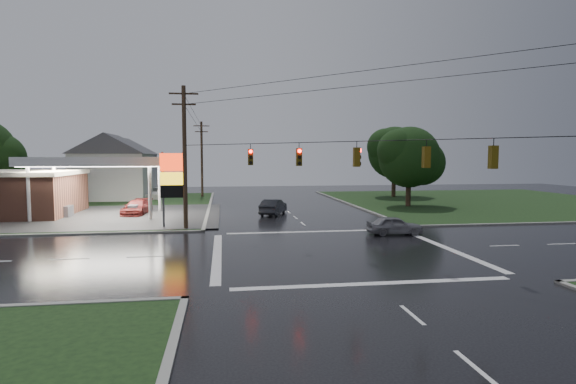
{
  "coord_description": "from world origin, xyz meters",
  "views": [
    {
      "loc": [
        -6.62,
        -25.77,
        5.62
      ],
      "look_at": [
        -1.82,
        7.21,
        3.0
      ],
      "focal_mm": 28.0,
      "sensor_mm": 36.0,
      "label": 1
    }
  ],
  "objects": [
    {
      "name": "gas_station",
      "position": [
        -25.68,
        19.7,
        2.55
      ],
      "size": [
        26.2,
        18.0,
        5.6
      ],
      "color": "#2D2D2D",
      "rests_on": "ground"
    },
    {
      "name": "house_far",
      "position": [
        -21.95,
        48.0,
        4.41
      ],
      "size": [
        11.05,
        8.48,
        8.6
      ],
      "color": "silver",
      "rests_on": "ground"
    },
    {
      "name": "car_pump",
      "position": [
        -14.9,
        19.09,
        0.73
      ],
      "size": [
        2.65,
        5.23,
        1.46
      ],
      "primitive_type": "imported",
      "rotation": [
        0.0,
        0.0,
        -0.12
      ],
      "color": "maroon",
      "rests_on": "ground"
    },
    {
      "name": "pylon_sign",
      "position": [
        -10.5,
        10.5,
        4.01
      ],
      "size": [
        2.0,
        0.35,
        6.0
      ],
      "color": "#59595E",
      "rests_on": "ground"
    },
    {
      "name": "traffic_signals",
      "position": [
        0.02,
        -0.02,
        6.48
      ],
      "size": [
        26.87,
        26.87,
        1.47
      ],
      "color": "black",
      "rests_on": "ground"
    },
    {
      "name": "tree_ne_far",
      "position": [
        17.15,
        33.99,
        6.18
      ],
      "size": [
        8.46,
        7.2,
        9.8
      ],
      "color": "black",
      "rests_on": "ground"
    },
    {
      "name": "utility_pole_n",
      "position": [
        -9.5,
        38.0,
        5.47
      ],
      "size": [
        2.2,
        0.32,
        10.5
      ],
      "color": "#382619",
      "rests_on": "ground"
    },
    {
      "name": "grass_ne",
      "position": [
        26.0,
        26.0,
        0.04
      ],
      "size": [
        36.0,
        36.0,
        0.08
      ],
      "primitive_type": "cube",
      "color": "black",
      "rests_on": "ground"
    },
    {
      "name": "car_crossing",
      "position": [
        5.63,
        4.94,
        0.68
      ],
      "size": [
        4.02,
        1.74,
        1.35
      ],
      "primitive_type": "imported",
      "rotation": [
        0.0,
        0.0,
        1.53
      ],
      "color": "gray",
      "rests_on": "ground"
    },
    {
      "name": "utility_pole_nw",
      "position": [
        -9.5,
        9.5,
        5.72
      ],
      "size": [
        2.2,
        0.32,
        11.0
      ],
      "color": "#382619",
      "rests_on": "ground"
    },
    {
      "name": "tree_ne_near",
      "position": [
        14.14,
        21.99,
        5.56
      ],
      "size": [
        7.99,
        6.8,
        8.98
      ],
      "color": "black",
      "rests_on": "ground"
    },
    {
      "name": "grass_nw",
      "position": [
        -26.0,
        26.0,
        0.04
      ],
      "size": [
        36.0,
        36.0,
        0.08
      ],
      "primitive_type": "cube",
      "color": "black",
      "rests_on": "ground"
    },
    {
      "name": "ground",
      "position": [
        0.0,
        0.0,
        0.0
      ],
      "size": [
        120.0,
        120.0,
        0.0
      ],
      "primitive_type": "plane",
      "color": "black",
      "rests_on": "ground"
    },
    {
      "name": "car_north",
      "position": [
        -1.79,
        17.4,
        0.76
      ],
      "size": [
        3.23,
        4.88,
        1.52
      ],
      "primitive_type": "imported",
      "rotation": [
        0.0,
        0.0,
        2.76
      ],
      "color": "black",
      "rests_on": "ground"
    },
    {
      "name": "house_near",
      "position": [
        -20.95,
        36.0,
        4.41
      ],
      "size": [
        11.05,
        8.48,
        8.6
      ],
      "color": "silver",
      "rests_on": "ground"
    }
  ]
}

